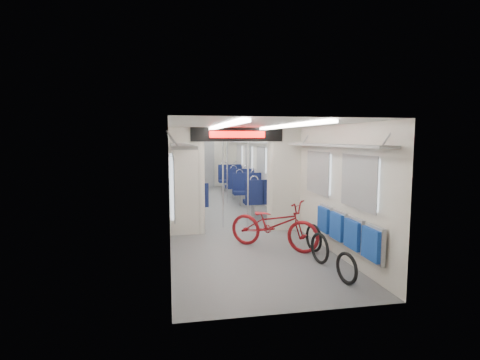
{
  "coord_description": "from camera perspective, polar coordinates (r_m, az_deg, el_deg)",
  "views": [
    {
      "loc": [
        -1.44,
        -10.04,
        2.05
      ],
      "look_at": [
        0.12,
        -1.8,
        1.13
      ],
      "focal_mm": 28.0,
      "sensor_mm": 36.0,
      "label": 1
    }
  ],
  "objects": [
    {
      "name": "carriage",
      "position": [
        9.9,
        -2.32,
        3.06
      ],
      "size": [
        12.0,
        12.02,
        2.31
      ],
      "color": "#515456",
      "rests_on": "ground"
    },
    {
      "name": "bicycle",
      "position": [
        7.07,
        5.14,
        -6.74
      ],
      "size": [
        1.76,
        1.59,
        0.93
      ],
      "primitive_type": "imported",
      "rotation": [
        0.0,
        0.0,
        0.89
      ],
      "color": "maroon",
      "rests_on": "ground"
    },
    {
      "name": "stanchion_near_left",
      "position": [
        8.62,
        -2.61,
        0.24
      ],
      "size": [
        0.04,
        0.04,
        2.3
      ],
      "primitive_type": "cylinder",
      "color": "silver",
      "rests_on": "ground"
    },
    {
      "name": "stanchion_far_right",
      "position": [
        11.97,
        -1.98,
        1.93
      ],
      "size": [
        0.04,
        0.04,
        2.3
      ],
      "primitive_type": "cylinder",
      "color": "silver",
      "rests_on": "ground"
    },
    {
      "name": "stanchion_far_left",
      "position": [
        11.67,
        -5.57,
        1.79
      ],
      "size": [
        0.04,
        0.04,
        2.3
      ],
      "primitive_type": "cylinder",
      "color": "silver",
      "rests_on": "ground"
    },
    {
      "name": "flip_bench",
      "position": [
        6.36,
        15.83,
        -7.36
      ],
      "size": [
        0.12,
        2.12,
        0.53
      ],
      "color": "gray",
      "rests_on": "carriage"
    },
    {
      "name": "seat_bay_near_right",
      "position": [
        10.76,
        2.16,
        -1.77
      ],
      "size": [
        0.92,
        2.12,
        1.11
      ],
      "color": "#0E1640",
      "rests_on": "ground"
    },
    {
      "name": "seat_bay_far_right",
      "position": [
        13.9,
        -0.81,
        0.14
      ],
      "size": [
        0.95,
        2.28,
        1.16
      ],
      "color": "#0E1640",
      "rests_on": "ground"
    },
    {
      "name": "seat_bay_far_left",
      "position": [
        13.76,
        -8.54,
        0.01
      ],
      "size": [
        0.95,
        2.28,
        1.16
      ],
      "color": "#0E1640",
      "rests_on": "ground"
    },
    {
      "name": "bike_hoop_b",
      "position": [
        6.41,
        12.05,
        -10.33
      ],
      "size": [
        0.14,
        0.52,
        0.52
      ],
      "primitive_type": "torus",
      "rotation": [
        1.57,
        0.0,
        1.74
      ],
      "color": "black",
      "rests_on": "ground"
    },
    {
      "name": "bike_hoop_c",
      "position": [
        7.04,
        11.16,
        -8.86
      ],
      "size": [
        0.14,
        0.51,
        0.51
      ],
      "primitive_type": "torus",
      "rotation": [
        1.57,
        0.0,
        1.76
      ],
      "color": "black",
      "rests_on": "ground"
    },
    {
      "name": "bike_hoop_a",
      "position": [
        5.66,
        15.94,
        -13.03
      ],
      "size": [
        0.14,
        0.46,
        0.46
      ],
      "primitive_type": "torus",
      "rotation": [
        1.57,
        0.0,
        1.77
      ],
      "color": "black",
      "rests_on": "ground"
    },
    {
      "name": "stanchion_near_right",
      "position": [
        8.66,
        1.22,
        0.28
      ],
      "size": [
        0.04,
        0.04,
        2.3
      ],
      "primitive_type": "cylinder",
      "color": "silver",
      "rests_on": "ground"
    },
    {
      "name": "seat_bay_near_left",
      "position": [
        10.32,
        -7.78,
        -2.3
      ],
      "size": [
        0.88,
        1.94,
        1.06
      ],
      "color": "#0E1640",
      "rests_on": "ground"
    }
  ]
}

